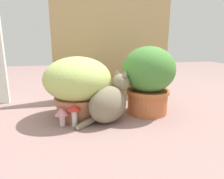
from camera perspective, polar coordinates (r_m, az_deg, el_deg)
name	(u,v)px	position (r m, az deg, el deg)	size (l,w,h in m)	color
ground_plane	(113,120)	(1.24, 0.21, -8.83)	(6.00, 6.00, 0.00)	gray
cardboard_backdrop	(113,49)	(1.69, 0.21, 11.48)	(0.98, 0.03, 0.82)	tan
grass_planter	(78,84)	(1.27, -9.79, 1.54)	(0.42, 0.42, 0.38)	#AD6E4A
leafy_planter	(148,78)	(1.34, 10.35, 3.30)	(0.34, 0.34, 0.44)	#BF683C
cat	(110,102)	(1.19, -0.60, -3.62)	(0.38, 0.28, 0.32)	#7D715A
mushroom_ornament_red	(74,111)	(1.15, -10.76, -6.10)	(0.07, 0.07, 0.13)	silver
mushroom_ornament_pink	(62,113)	(1.18, -14.11, -6.58)	(0.08, 0.08, 0.11)	silver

